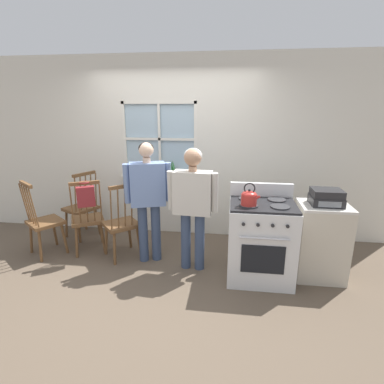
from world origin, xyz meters
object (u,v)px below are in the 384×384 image
object	(u,v)px
kettle	(249,197)
chair_near_wall	(122,224)
handbag	(86,196)
side_counter	(320,241)
chair_near_stove	(44,222)
potted_plant	(172,171)
chair_by_window	(88,220)
person_elderly_left	(148,192)
person_teen_center	(193,198)
stove	(261,240)
chair_center_cluster	(82,208)
stereo	(326,197)

from	to	relation	value
kettle	chair_near_wall	bearing A→B (deg)	166.22
handbag	side_counter	world-z (taller)	handbag
chair_near_stove	potted_plant	bearing A→B (deg)	-113.28
chair_by_window	person_elderly_left	size ratio (longest dim) A/B	0.67
person_teen_center	chair_near_wall	bearing A→B (deg)	174.00
stove	handbag	bearing A→B (deg)	175.70
chair_center_cluster	chair_near_stove	bearing A→B (deg)	6.97
handbag	chair_center_cluster	bearing A→B (deg)	123.58
chair_center_cluster	chair_by_window	bearing A→B (deg)	62.37
chair_near_stove	stereo	size ratio (longest dim) A/B	3.06
chair_near_wall	stove	size ratio (longest dim) A/B	0.96
potted_plant	handbag	size ratio (longest dim) A/B	0.81
chair_near_wall	chair_near_stove	distance (m)	1.08
potted_plant	side_counter	distance (m)	2.27
chair_near_stove	person_elderly_left	distance (m)	1.54
chair_near_wall	chair_center_cluster	size ratio (longest dim) A/B	1.00
person_teen_center	side_counter	xyz separation A→B (m)	(1.51, 0.03, -0.47)
chair_near_stove	kettle	distance (m)	2.77
chair_by_window	chair_center_cluster	distance (m)	0.55
person_elderly_left	kettle	xyz separation A→B (m)	(1.23, -0.36, 0.09)
person_teen_center	handbag	distance (m)	1.39
person_teen_center	stove	xyz separation A→B (m)	(0.81, -0.09, -0.45)
person_elderly_left	kettle	world-z (taller)	person_elderly_left
kettle	potted_plant	xyz separation A→B (m)	(-1.09, 1.25, 0.00)
handbag	stereo	size ratio (longest dim) A/B	0.90
potted_plant	stereo	bearing A→B (deg)	-27.35
chair_near_stove	stereo	bearing A→B (deg)	-144.62
person_teen_center	stereo	xyz separation A→B (m)	(1.51, 0.01, 0.06)
person_elderly_left	potted_plant	xyz separation A→B (m)	(0.14, 0.89, 0.10)
chair_near_wall	handbag	size ratio (longest dim) A/B	3.39
person_elderly_left	side_counter	distance (m)	2.15
person_elderly_left	person_teen_center	distance (m)	0.60
person_teen_center	chair_by_window	bearing A→B (deg)	173.58
chair_near_wall	kettle	world-z (taller)	kettle
chair_center_cluster	side_counter	size ratio (longest dim) A/B	1.16
stove	side_counter	world-z (taller)	stove
kettle	handbag	world-z (taller)	kettle
potted_plant	person_teen_center	bearing A→B (deg)	-66.31
potted_plant	chair_center_cluster	bearing A→B (deg)	-167.89
person_teen_center	handbag	xyz separation A→B (m)	(-1.38, 0.07, -0.05)
potted_plant	handbag	world-z (taller)	potted_plant
kettle	side_counter	world-z (taller)	kettle
chair_near_stove	person_teen_center	size ratio (longest dim) A/B	0.69
stove	kettle	xyz separation A→B (m)	(-0.17, -0.13, 0.55)
chair_near_wall	side_counter	size ratio (longest dim) A/B	1.16
person_elderly_left	person_teen_center	size ratio (longest dim) A/B	1.03
stove	chair_near_wall	bearing A→B (deg)	171.56
person_elderly_left	stove	size ratio (longest dim) A/B	1.43
kettle	side_counter	size ratio (longest dim) A/B	0.27
chair_near_stove	kettle	xyz separation A→B (m)	(2.69, -0.33, 0.56)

